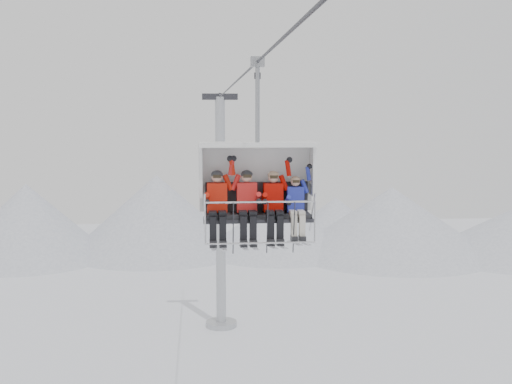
{
  "coord_description": "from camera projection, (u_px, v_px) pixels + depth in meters",
  "views": [
    {
      "loc": [
        -1.33,
        -14.37,
        12.08
      ],
      "look_at": [
        0.0,
        0.0,
        10.42
      ],
      "focal_mm": 45.0,
      "sensor_mm": 36.0,
      "label": 1
    }
  ],
  "objects": [
    {
      "name": "skier_far_left",
      "position": [
        217.0,
        203.0,
        13.96
      ],
      "size": [
        0.44,
        1.69,
        1.72
      ],
      "color": "#BA1909",
      "rests_on": "chairlift_carrier"
    },
    {
      "name": "haul_cable",
      "position": [
        256.0,
        63.0,
        14.2
      ],
      "size": [
        0.06,
        50.0,
        0.06
      ],
      "primitive_type": "cylinder",
      "rotation": [
        1.57,
        0.0,
        0.0
      ],
      "color": "#2D2D33",
      "rests_on": "lift_tower_left"
    },
    {
      "name": "chairlift_carrier",
      "position": [
        257.0,
        180.0,
        14.28
      ],
      "size": [
        2.56,
        1.17,
        3.98
      ],
      "color": "black",
      "rests_on": "haul_cable"
    },
    {
      "name": "lift_tower_right",
      "position": [
        221.0,
        229.0,
        36.82
      ],
      "size": [
        2.0,
        1.8,
        13.48
      ],
      "color": "#A4A7AB",
      "rests_on": "ground"
    },
    {
      "name": "skier_center_left",
      "position": [
        247.0,
        203.0,
        14.02
      ],
      "size": [
        0.44,
        1.69,
        1.72
      ],
      "color": "red",
      "rests_on": "chairlift_carrier"
    },
    {
      "name": "skier_center_right",
      "position": [
        274.0,
        203.0,
        14.07
      ],
      "size": [
        0.43,
        1.69,
        1.68
      ],
      "color": "#B60A01",
      "rests_on": "chairlift_carrier"
    },
    {
      "name": "ridgeline",
      "position": [
        195.0,
        223.0,
        56.84
      ],
      "size": [
        72.0,
        21.0,
        7.0
      ],
      "color": "silver",
      "rests_on": "ground"
    },
    {
      "name": "skier_far_right",
      "position": [
        296.0,
        205.0,
        14.1
      ],
      "size": [
        0.37,
        1.69,
        1.51
      ],
      "color": "#252FA6",
      "rests_on": "chairlift_carrier"
    }
  ]
}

